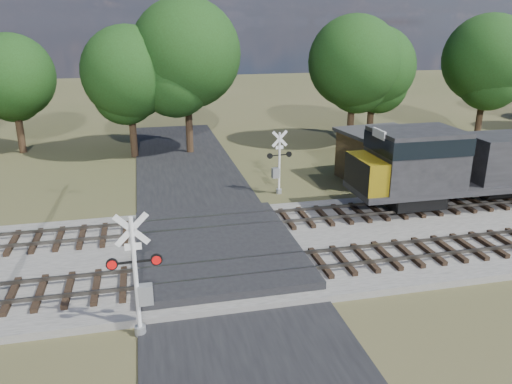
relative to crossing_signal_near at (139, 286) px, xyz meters
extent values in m
plane|color=#414625|center=(3.31, 4.93, -1.82)|extent=(160.00, 160.00, 0.00)
cube|color=gray|center=(13.31, 5.43, -1.67)|extent=(140.00, 10.00, 0.30)
cube|color=black|center=(3.31, 4.93, -1.78)|extent=(7.00, 60.00, 0.08)
cube|color=#262628|center=(3.31, 5.43, -1.50)|extent=(7.00, 9.00, 0.62)
cube|color=black|center=(5.31, 2.93, -1.43)|extent=(44.00, 2.60, 0.18)
cube|color=#57524A|center=(13.31, 2.21, -1.26)|extent=(140.00, 0.08, 0.15)
cube|color=#57524A|center=(13.31, 3.64, -1.26)|extent=(140.00, 0.08, 0.15)
cube|color=black|center=(5.31, 7.93, -1.43)|extent=(44.00, 2.60, 0.18)
cube|color=#57524A|center=(13.31, 7.21, -1.26)|extent=(140.00, 0.08, 0.15)
cube|color=#57524A|center=(13.31, 8.64, -1.26)|extent=(140.00, 0.08, 0.15)
cylinder|color=silver|center=(-0.09, 0.00, 0.30)|extent=(0.15, 0.15, 4.24)
cylinder|color=gray|center=(-0.09, 0.00, -1.66)|extent=(0.38, 0.38, 0.32)
cube|color=silver|center=(-0.09, 0.00, 2.00)|extent=(1.11, 0.06, 1.11)
cube|color=silver|center=(-0.09, 0.00, 2.00)|extent=(1.11, 0.06, 1.11)
cube|color=silver|center=(-0.09, 0.00, 1.41)|extent=(0.53, 0.04, 0.23)
cube|color=black|center=(-0.09, 0.00, 0.88)|extent=(1.70, 0.09, 0.06)
cylinder|color=red|center=(-0.78, -0.01, 0.88)|extent=(0.38, 0.11, 0.38)
cylinder|color=red|center=(0.60, 0.01, 0.88)|extent=(0.38, 0.11, 0.38)
cube|color=gray|center=(0.17, 0.00, -0.33)|extent=(0.48, 0.33, 0.69)
cylinder|color=silver|center=(8.28, 12.97, 0.07)|extent=(0.13, 0.13, 3.78)
cylinder|color=gray|center=(8.28, 12.97, -1.67)|extent=(0.34, 0.34, 0.28)
cube|color=silver|center=(8.28, 12.97, 1.59)|extent=(0.99, 0.16, 0.99)
cube|color=silver|center=(8.28, 12.97, 1.59)|extent=(0.99, 0.16, 0.99)
cube|color=silver|center=(8.28, 12.97, 1.07)|extent=(0.47, 0.08, 0.21)
cube|color=black|center=(8.28, 12.97, 0.59)|extent=(1.51, 0.24, 0.06)
cylinder|color=red|center=(8.89, 13.04, 0.59)|extent=(0.35, 0.13, 0.34)
cylinder|color=red|center=(7.67, 12.90, 0.59)|extent=(0.35, 0.13, 0.34)
cube|color=gray|center=(8.05, 12.94, -0.49)|extent=(0.46, 0.33, 0.61)
cube|color=#49361F|center=(15.47, 14.01, -0.28)|extent=(4.89, 4.89, 3.07)
cube|color=#313134|center=(15.47, 14.01, 1.36)|extent=(5.38, 5.38, 0.22)
cylinder|color=black|center=(-9.00, 27.24, 0.49)|extent=(0.56, 0.56, 4.61)
sphere|color=#183310|center=(-9.00, 27.24, 4.17)|extent=(6.45, 6.45, 6.45)
cylinder|color=black|center=(-0.29, 23.94, 0.64)|extent=(0.56, 0.56, 4.91)
sphere|color=#183310|center=(-0.29, 23.94, 4.56)|extent=(6.87, 6.87, 6.87)
cylinder|color=black|center=(4.03, 24.24, 1.13)|extent=(0.56, 0.56, 5.89)
sphere|color=#183310|center=(4.03, 24.24, 5.84)|extent=(8.25, 8.25, 8.25)
cylinder|color=black|center=(17.42, 23.70, 0.83)|extent=(0.56, 0.56, 5.30)
sphere|color=#183310|center=(17.42, 23.70, 5.07)|extent=(7.41, 7.41, 7.41)
cylinder|color=black|center=(19.68, 24.73, 0.62)|extent=(0.56, 0.56, 4.88)
sphere|color=#183310|center=(19.68, 24.73, 4.52)|extent=(6.83, 6.83, 6.83)
cylinder|color=black|center=(29.25, 23.15, 0.85)|extent=(0.56, 0.56, 5.34)
sphere|color=#183310|center=(29.25, 23.15, 5.13)|extent=(7.48, 7.48, 7.48)
camera|label=1|loc=(0.49, -14.74, 8.09)|focal=35.00mm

